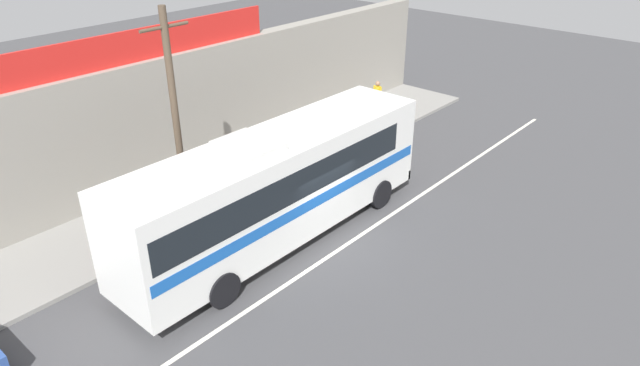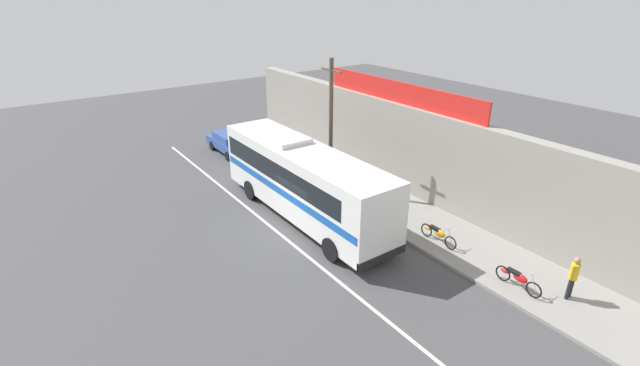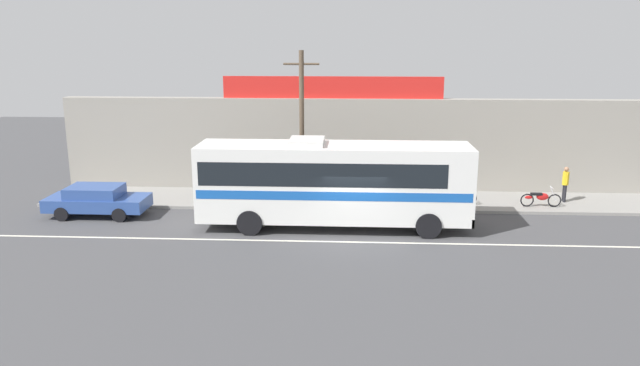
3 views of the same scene
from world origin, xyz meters
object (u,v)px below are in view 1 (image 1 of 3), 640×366
(motorcycle_orange, at_px, (376,119))
(pedestrian_near_shop, at_px, (377,95))
(intercity_bus, at_px, (276,183))
(motorcycle_green, at_px, (318,144))
(utility_pole, at_px, (176,121))

(motorcycle_orange, distance_m, pedestrian_near_shop, 1.83)
(intercity_bus, bearing_deg, motorcycle_orange, 18.43)
(motorcycle_orange, xyz_separation_m, motorcycle_green, (-3.90, 0.12, 0.00))
(utility_pole, relative_size, pedestrian_near_shop, 4.18)
(utility_pole, bearing_deg, intercity_bus, -61.91)
(utility_pole, xyz_separation_m, motorcycle_green, (7.15, 0.53, -3.27))
(intercity_bus, bearing_deg, motorcycle_green, 30.26)
(intercity_bus, height_order, motorcycle_orange, intercity_bus)
(motorcycle_green, bearing_deg, pedestrian_near_shop, 9.37)
(intercity_bus, distance_m, motorcycle_orange, 10.19)
(motorcycle_green, relative_size, pedestrian_near_shop, 1.15)
(motorcycle_orange, distance_m, motorcycle_green, 3.90)
(utility_pole, relative_size, motorcycle_orange, 3.81)
(motorcycle_green, bearing_deg, intercity_bus, -149.74)
(motorcycle_orange, relative_size, pedestrian_near_shop, 1.10)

